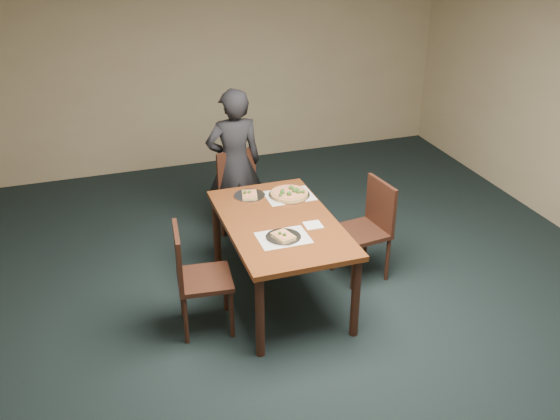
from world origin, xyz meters
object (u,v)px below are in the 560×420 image
object	(u,v)px
pizza_pan	(290,193)
slice_plate_far	(249,195)
dining_table	(280,231)
chair_far	(242,191)
chair_left	(194,274)
diner	(234,164)
slice_plate_near	(283,236)
chair_right	(369,224)

from	to	relation	value
pizza_pan	slice_plate_far	world-z (taller)	pizza_pan
dining_table	pizza_pan	distance (m)	0.49
chair_far	chair_left	xyz separation A→B (m)	(-0.76, -1.33, 0.00)
chair_far	slice_plate_far	size ratio (longest dim) A/B	3.25
dining_table	diner	xyz separation A→B (m)	(-0.06, 1.25, 0.11)
slice_plate_near	slice_plate_far	bearing A→B (deg)	93.07
chair_far	chair_right	xyz separation A→B (m)	(0.90, -1.03, 0.00)
chair_far	chair_right	world-z (taller)	same
chair_right	slice_plate_far	distance (m)	1.11
dining_table	slice_plate_far	xyz separation A→B (m)	(-0.11, 0.53, 0.10)
chair_right	diner	bearing A→B (deg)	-148.13
chair_right	slice_plate_near	xyz separation A→B (m)	(-0.95, -0.39, 0.25)
chair_right	chair_far	bearing A→B (deg)	-146.25
diner	pizza_pan	world-z (taller)	diner
chair_right	slice_plate_far	xyz separation A→B (m)	(-0.99, 0.42, 0.25)
chair_left	pizza_pan	world-z (taller)	chair_left
pizza_pan	diner	bearing A→B (deg)	109.14
dining_table	slice_plate_near	world-z (taller)	slice_plate_near
dining_table	slice_plate_near	xyz separation A→B (m)	(-0.07, -0.28, 0.11)
chair_far	chair_left	bearing A→B (deg)	-130.84
chair_right	chair_left	bearing A→B (deg)	-86.94
slice_plate_far	diner	bearing A→B (deg)	85.81
pizza_pan	slice_plate_far	distance (m)	0.36
chair_far	pizza_pan	distance (m)	0.80
pizza_pan	chair_right	bearing A→B (deg)	-25.89
dining_table	pizza_pan	xyz separation A→B (m)	(0.23, 0.42, 0.12)
chair_left	slice_plate_near	size ratio (longest dim) A/B	3.25
dining_table	diner	size ratio (longest dim) A/B	0.98
chair_far	chair_left	distance (m)	1.53
diner	pizza_pan	distance (m)	0.88
diner	slice_plate_far	distance (m)	0.72
chair_far	diner	world-z (taller)	diner
chair_left	slice_plate_near	distance (m)	0.75
chair_left	pizza_pan	bearing A→B (deg)	-52.13
chair_far	slice_plate_far	world-z (taller)	chair_far
chair_left	chair_right	world-z (taller)	same
diner	pizza_pan	size ratio (longest dim) A/B	4.15
chair_left	chair_far	bearing A→B (deg)	-23.42
slice_plate_near	pizza_pan	bearing A→B (deg)	66.96
chair_left	slice_plate_far	distance (m)	1.02
chair_left	chair_right	xyz separation A→B (m)	(1.66, 0.31, 0.00)
slice_plate_near	slice_plate_far	size ratio (longest dim) A/B	1.00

